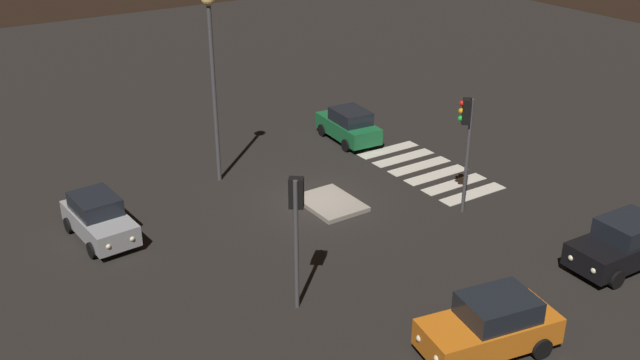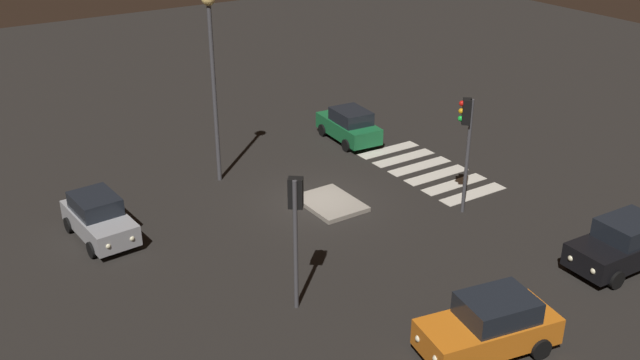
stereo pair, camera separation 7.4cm
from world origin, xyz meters
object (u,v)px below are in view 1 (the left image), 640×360
traffic_island (331,203)px  car_silver (99,218)px  traffic_light_west (296,211)px  traffic_light_south (466,128)px  car_black (623,244)px  car_orange (491,326)px  street_lamp (212,57)px  car_green (349,125)px

traffic_island → car_silver: 9.00m
traffic_light_west → traffic_light_south: 8.98m
traffic_island → car_black: bearing=-148.0°
car_orange → street_lamp: 15.63m
traffic_island → car_green: car_green is taller
car_black → traffic_light_south: 6.90m
car_black → street_lamp: 17.03m
traffic_light_south → street_lamp: size_ratio=0.58×
car_green → traffic_light_west: bearing=142.4°
traffic_island → street_lamp: bearing=29.8°
car_green → car_black: (-14.71, -1.15, 0.05)m
street_lamp → traffic_island: bearing=-150.2°
traffic_island → car_silver: car_silver is taller
car_green → traffic_light_west: size_ratio=0.88×
traffic_island → traffic_light_south: traffic_light_south is taller
car_green → street_lamp: bearing=99.4°
street_lamp → car_orange: bearing=-174.9°
car_green → street_lamp: size_ratio=0.48×
street_lamp → traffic_light_west: bearing=168.2°
car_black → street_lamp: street_lamp is taller
car_orange → traffic_light_west: traffic_light_west is taller
traffic_light_south → traffic_island: bearing=2.3°
car_black → traffic_light_west: (4.10, 10.58, 2.47)m
car_black → traffic_light_west: traffic_light_west is taller
car_green → street_lamp: street_lamp is taller
street_lamp → car_silver: bearing=110.6°
traffic_island → car_silver: bearing=74.1°
car_black → street_lamp: bearing=-56.7°
traffic_island → car_orange: (-10.19, 1.37, 0.78)m
car_orange → car_green: bearing=-101.0°
car_black → traffic_island: bearing=-56.0°
traffic_island → car_orange: bearing=172.3°
car_black → traffic_light_south: traffic_light_south is taller
traffic_island → traffic_light_west: (-5.22, 4.76, 3.24)m
car_black → car_orange: bearing=8.9°
car_silver → street_lamp: bearing=106.3°
car_orange → traffic_light_west: 6.50m
car_silver → street_lamp: size_ratio=0.48×
street_lamp → car_green: bearing=-84.6°
traffic_island → traffic_light_west: traffic_light_west is taller
car_green → car_orange: (-15.57, 6.05, 0.05)m
traffic_island → car_silver: size_ratio=0.70×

